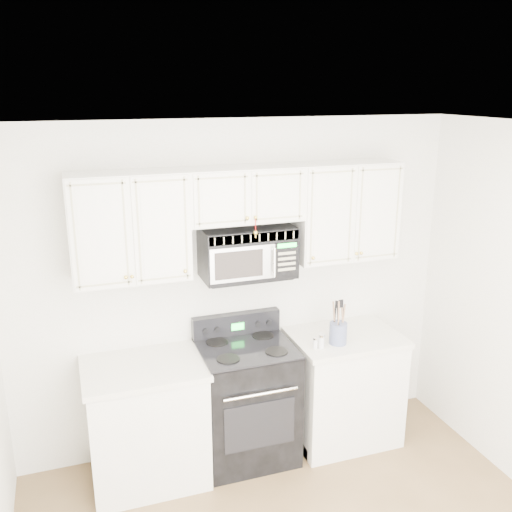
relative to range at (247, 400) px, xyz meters
name	(u,v)px	position (x,y,z in m)	size (l,w,h in m)	color
room	(340,400)	(0.03, -1.45, 0.82)	(3.51, 3.51, 2.61)	brown
base_cabinet_left	(147,426)	(-0.77, -0.01, -0.06)	(0.86, 0.65, 0.92)	silver
base_cabinet_right	(343,390)	(0.83, -0.01, -0.06)	(0.86, 0.65, 0.92)	silver
range	(247,400)	(0.00, 0.00, 0.00)	(0.71, 0.65, 1.11)	black
upper_cabinets	(243,213)	(0.03, 0.13, 1.45)	(2.44, 0.37, 0.75)	silver
microwave	(248,252)	(0.05, 0.12, 1.16)	(0.69, 0.39, 0.38)	black
utensil_crock	(338,332)	(0.70, -0.14, 0.53)	(0.13, 0.13, 0.36)	#4D588A
shaker_salt	(321,341)	(0.54, -0.17, 0.49)	(0.05, 0.05, 0.11)	silver
shaker_pepper	(315,343)	(0.49, -0.16, 0.48)	(0.04, 0.04, 0.09)	silver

